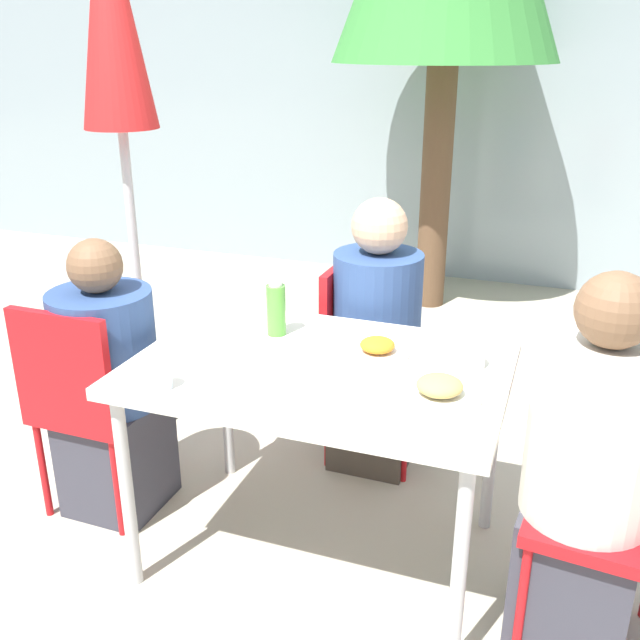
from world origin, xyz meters
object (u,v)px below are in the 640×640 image
(person_left, at_px, (110,390))
(closed_umbrella, at_px, (114,39))
(chair_left, at_px, (85,395))
(chair_right, at_px, (607,483))
(drinking_cup, at_px, (160,376))
(salad_bowl, at_px, (462,357))
(person_right, at_px, (588,481))
(bottle, at_px, (276,309))
(person_far, at_px, (376,345))
(chair_far, at_px, (361,346))

(person_left, distance_m, closed_umbrella, 1.46)
(chair_left, bearing_deg, chair_right, 2.60)
(chair_left, distance_m, drinking_cup, 0.65)
(chair_left, relative_size, salad_bowl, 5.79)
(chair_left, bearing_deg, closed_umbrella, 109.94)
(person_left, bearing_deg, person_right, -2.46)
(chair_right, height_order, bottle, bottle)
(person_right, bearing_deg, salad_bowl, -23.16)
(drinking_cup, bearing_deg, chair_left, 152.39)
(person_left, xyz_separation_m, person_far, (0.86, 0.65, 0.04))
(chair_far, distance_m, closed_umbrella, 1.65)
(person_left, bearing_deg, chair_left, -121.97)
(chair_left, distance_m, salad_bowl, 1.38)
(chair_left, xyz_separation_m, person_left, (0.05, 0.08, -0.01))
(drinking_cup, distance_m, salad_bowl, 0.96)
(closed_umbrella, bearing_deg, person_right, -21.59)
(closed_umbrella, height_order, bottle, closed_umbrella)
(person_left, height_order, chair_far, person_left)
(person_far, relative_size, drinking_cup, 14.37)
(person_left, relative_size, person_far, 0.93)
(chair_far, height_order, person_far, person_far)
(bottle, xyz_separation_m, salad_bowl, (0.67, -0.03, -0.07))
(chair_far, distance_m, drinking_cup, 1.14)
(chair_far, bearing_deg, salad_bowl, 42.13)
(chair_left, height_order, closed_umbrella, closed_umbrella)
(chair_far, height_order, closed_umbrella, closed_umbrella)
(chair_right, bearing_deg, person_far, -31.16)
(person_far, bearing_deg, salad_bowl, 39.94)
(chair_right, xyz_separation_m, person_right, (-0.06, -0.07, 0.04))
(chair_right, distance_m, drinking_cup, 1.37)
(person_left, relative_size, closed_umbrella, 0.46)
(person_far, bearing_deg, chair_left, -50.51)
(chair_right, relative_size, salad_bowl, 5.79)
(chair_right, xyz_separation_m, salad_bowl, (-0.47, 0.16, 0.27))
(chair_far, relative_size, salad_bowl, 5.79)
(chair_far, distance_m, bottle, 0.66)
(chair_right, xyz_separation_m, chair_far, (-0.98, 0.73, 0.00))
(chair_right, relative_size, drinking_cup, 10.69)
(drinking_cup, bearing_deg, person_right, 11.31)
(salad_bowl, bearing_deg, person_right, -28.93)
(salad_bowl, bearing_deg, drinking_cup, -149.90)
(chair_far, relative_size, drinking_cup, 10.69)
(drinking_cup, relative_size, salad_bowl, 0.54)
(chair_far, relative_size, closed_umbrella, 0.37)
(salad_bowl, bearing_deg, bottle, 177.01)
(chair_far, xyz_separation_m, salad_bowl, (0.51, -0.57, 0.27))
(bottle, bearing_deg, chair_right, -9.48)
(bottle, bearing_deg, drinking_cup, -107.37)
(salad_bowl, bearing_deg, person_far, 129.32)
(person_left, bearing_deg, closed_umbrella, 115.46)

